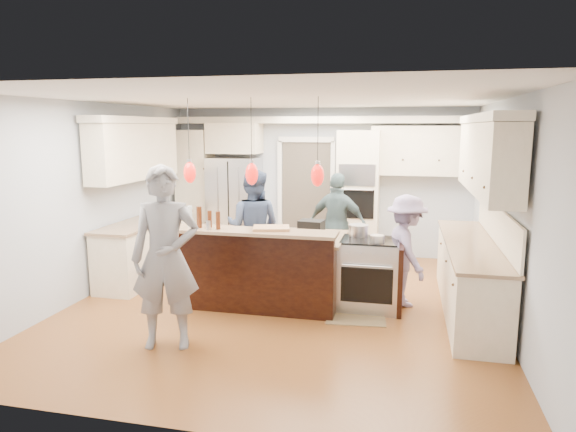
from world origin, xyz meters
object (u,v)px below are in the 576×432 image
Objects in this scene: island_range at (371,274)px; kitchen_island at (266,267)px; refrigerator at (235,206)px; person_far_left at (253,227)px; person_bar_end at (166,258)px.

kitchen_island is at bearing -176.95° from island_range.
refrigerator is 1.04× the size of person_far_left.
kitchen_island is at bearing -63.07° from refrigerator.
person_bar_end reaches higher than kitchen_island.
island_range is 0.53× the size of person_far_left.
kitchen_island is 1.82m from person_bar_end.
person_bar_end reaches higher than person_far_left.
person_far_left is (-1.81, 0.70, 0.41)m from island_range.
kitchen_island is (1.30, -2.57, -0.41)m from refrigerator.
kitchen_island is 1.41m from island_range.
refrigerator is at bearing 116.93° from kitchen_island.
island_range is (1.41, 0.07, -0.03)m from kitchen_island.
island_range is at bearing -42.59° from refrigerator.
person_far_left is at bearing -63.34° from refrigerator.
refrigerator is 3.71m from island_range.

